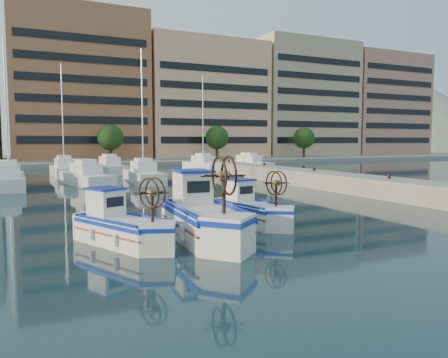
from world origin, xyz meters
TOP-DOWN VIEW (x-y plane):
  - ground at (0.00, 0.00)m, footprint 300.00×300.00m
  - quay at (13.00, 8.00)m, footprint 3.00×60.00m
  - waterfront at (9.23, 65.04)m, footprint 180.00×40.00m
  - hill_east at (140.00, 110.00)m, footprint 160.00×160.00m
  - yacht_marina at (-3.99, 27.80)m, footprint 40.34×23.83m
  - fishing_boat_a at (-5.45, 0.28)m, footprint 3.01×4.10m
  - fishing_boat_b at (-2.54, -0.11)m, footprint 2.36×5.16m
  - fishing_boat_c at (0.53, 1.73)m, footprint 2.16×4.02m

SIDE VIEW (x-z plane):
  - ground at x=0.00m, z-range 0.00..0.00m
  - hill_east at x=140.00m, z-range -25.00..25.00m
  - yacht_marina at x=-3.99m, z-range -5.22..6.28m
  - quay at x=13.00m, z-range 0.00..1.20m
  - fishing_boat_c at x=0.53m, z-range -0.55..1.90m
  - fishing_boat_a at x=-5.45m, z-range -0.55..1.91m
  - fishing_boat_b at x=-2.54m, z-range -0.71..2.46m
  - waterfront at x=9.23m, z-range -1.70..23.90m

